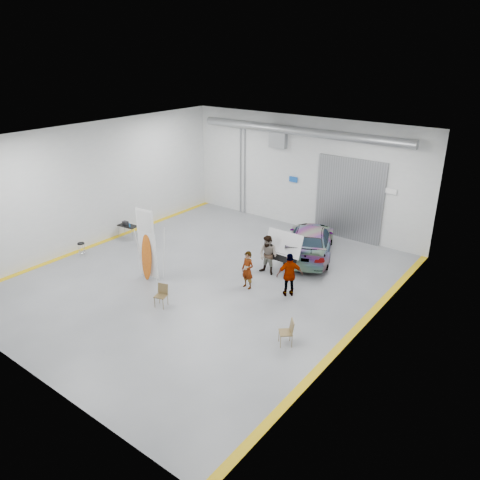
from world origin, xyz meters
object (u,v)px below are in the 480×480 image
Objects in this scene: office_chair at (148,234)px; shop_stool at (82,250)px; surfboard_display at (146,250)px; folding_chair_far at (286,337)px; person_b at (268,255)px; folding_chair_near at (161,300)px; sedan_car at (310,241)px; person_c at (290,275)px; person_a at (248,270)px; work_table at (127,225)px.

shop_stool is at bearing -134.69° from office_chair.
surfboard_display is 3.60× the size of folding_chair_far.
shop_stool is 3.33m from office_chair.
folding_chair_near is at bearing -110.45° from person_b.
sedan_car is 10.84m from shop_stool.
person_c is at bearing 15.51° from shop_stool.
person_b reaches higher than shop_stool.
sedan_car reaches higher than folding_chair_near.
office_chair is (-5.13, 4.06, 0.19)m from folding_chair_near.
person_b is at bearing 56.45° from sedan_car.
person_a is 1.53× the size of office_chair.
shop_stool is (-6.39, 0.98, 0.06)m from folding_chair_near.
work_table is at bearing -0.70° from sedan_car.
folding_chair_far is 1.36× the size of shop_stool.
person_c is 9.97m from work_table.
shop_stool is at bearing -157.76° from person_a.
work_table is at bearing 92.76° from shop_stool.
surfboard_display is at bearing -21.19° from person_c.
office_chair is at bearing -148.84° from folding_chair_far.
office_chair is (1.40, 0.16, -0.21)m from work_table.
person_b is at bearing -76.32° from person_c.
folding_chair_far is 12.07m from work_table.
person_b reaches higher than person_a.
work_table is (-8.26, 0.68, -0.14)m from person_a.
surfboard_display is 3.17× the size of office_chair.
folding_chair_near is at bearing -30.80° from work_table.
shop_stool is at bearing -87.24° from work_table.
folding_chair_far is (7.25, -0.52, -1.06)m from surfboard_display.
office_chair is (-6.81, -0.73, -0.42)m from person_b.
folding_chair_far is at bearing -15.05° from work_table.
person_a reaches higher than office_chair.
office_chair is (-7.28, -3.59, -0.28)m from sedan_car.
work_table is (-8.68, -3.75, -0.07)m from sedan_car.
person_c is 1.73× the size of office_chair.
sedan_car is at bearing 57.21° from folding_chair_near.
folding_chair_far is 11.51m from shop_stool.
person_a is 1.58m from person_b.
person_a is at bearing -89.05° from person_b.
person_c reaches higher than office_chair.
surfboard_display is 3.76× the size of folding_chair_near.
shop_stool is (-8.54, -6.66, -0.40)m from sedan_car.
surfboard_display is at bearing -138.54° from person_b.
surfboard_display is (-3.87, -1.93, 0.54)m from person_a.
office_chair reaches higher than work_table.
sedan_car is at bearing 37.96° from shop_stool.
sedan_car is 4.85× the size of office_chair.
sedan_car is 2.90m from person_b.
person_b reaches higher than work_table.
person_a is 1.82× the size of folding_chair_near.
office_chair reaches higher than folding_chair_far.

